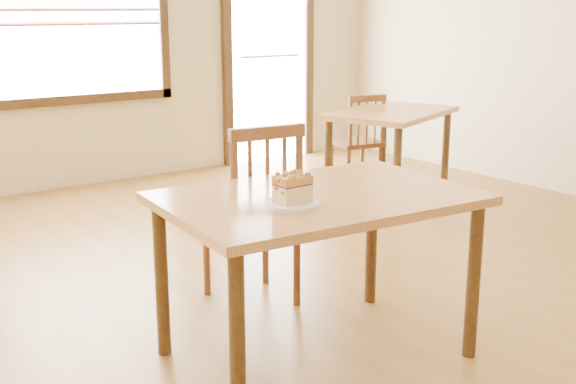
{
  "coord_description": "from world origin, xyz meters",
  "views": [
    {
      "loc": [
        -1.86,
        -2.09,
        1.52
      ],
      "look_at": [
        -0.21,
        0.18,
        0.8
      ],
      "focal_mm": 45.0,
      "sensor_mm": 36.0,
      "label": 1
    }
  ],
  "objects_px": {
    "plate": "(292,205)",
    "cake_slice": "(292,188)",
    "cafe_table_second": "(390,125)",
    "cafe_chair_main": "(254,213)",
    "cafe_table_main": "(318,214)",
    "cafe_chair_second": "(358,141)"
  },
  "relations": [
    {
      "from": "plate",
      "to": "cake_slice",
      "type": "relative_size",
      "value": 1.5
    },
    {
      "from": "cafe_table_second",
      "to": "cake_slice",
      "type": "distance_m",
      "value": 2.9
    },
    {
      "from": "cafe_table_second",
      "to": "cake_slice",
      "type": "bearing_deg",
      "value": -161.96
    },
    {
      "from": "cafe_chair_main",
      "to": "plate",
      "type": "xyz_separation_m",
      "value": [
        -0.31,
        -0.76,
        0.26
      ]
    },
    {
      "from": "plate",
      "to": "cake_slice",
      "type": "height_order",
      "value": "cake_slice"
    },
    {
      "from": "cafe_table_second",
      "to": "cafe_table_main",
      "type": "bearing_deg",
      "value": -160.84
    },
    {
      "from": "cake_slice",
      "to": "cafe_table_second",
      "type": "bearing_deg",
      "value": 38.65
    },
    {
      "from": "cafe_table_main",
      "to": "cafe_chair_second",
      "type": "bearing_deg",
      "value": 50.1
    },
    {
      "from": "cake_slice",
      "to": "cafe_chair_second",
      "type": "bearing_deg",
      "value": 44.17
    },
    {
      "from": "cafe_chair_main",
      "to": "plate",
      "type": "height_order",
      "value": "cafe_chair_main"
    },
    {
      "from": "cafe_chair_main",
      "to": "cafe_table_second",
      "type": "xyz_separation_m",
      "value": [
        1.96,
        1.04,
        0.14
      ]
    },
    {
      "from": "cafe_table_main",
      "to": "cake_slice",
      "type": "bearing_deg",
      "value": -149.96
    },
    {
      "from": "cafe_table_main",
      "to": "cake_slice",
      "type": "distance_m",
      "value": 0.28
    },
    {
      "from": "cafe_table_second",
      "to": "cafe_chair_second",
      "type": "relative_size",
      "value": 1.49
    },
    {
      "from": "cafe_chair_main",
      "to": "cake_slice",
      "type": "relative_size",
      "value": 6.69
    },
    {
      "from": "plate",
      "to": "cake_slice",
      "type": "bearing_deg",
      "value": -156.91
    },
    {
      "from": "cafe_chair_main",
      "to": "cafe_chair_second",
      "type": "bearing_deg",
      "value": -136.43
    },
    {
      "from": "cafe_table_main",
      "to": "cafe_chair_main",
      "type": "bearing_deg",
      "value": 85.91
    },
    {
      "from": "cake_slice",
      "to": "cafe_table_main",
      "type": "bearing_deg",
      "value": 25.49
    },
    {
      "from": "cafe_table_main",
      "to": "cafe_chair_second",
      "type": "xyz_separation_m",
      "value": [
        2.17,
        2.2,
        -0.24
      ]
    },
    {
      "from": "cafe_table_main",
      "to": "plate",
      "type": "xyz_separation_m",
      "value": [
        -0.21,
        -0.1,
        0.1
      ]
    },
    {
      "from": "cafe_table_main",
      "to": "cafe_table_second",
      "type": "bearing_deg",
      "value": 44.33
    }
  ]
}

